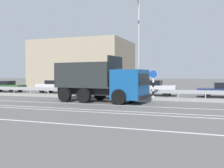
{
  "coord_description": "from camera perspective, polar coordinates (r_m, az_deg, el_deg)",
  "views": [
    {
      "loc": [
        6.54,
        -19.01,
        1.94
      ],
      "look_at": [
        -0.61,
        0.33,
        1.29
      ],
      "focal_mm": 42.0,
      "sensor_mm": 36.0,
      "label": 1
    }
  ],
  "objects": [
    {
      "name": "lane_strip_0",
      "position": [
        17.88,
        -4.82,
        -4.41
      ],
      "size": [
        59.49,
        0.16,
        0.01
      ],
      "primitive_type": "cube",
      "color": "silver",
      "rests_on": "ground_plane"
    },
    {
      "name": "parked_car_4",
      "position": [
        25.85,
        8.8,
        -0.84
      ],
      "size": [
        4.55,
        1.84,
        1.5
      ],
      "rotation": [
        0.0,
        0.0,
        -1.58
      ],
      "color": "silver",
      "rests_on": "ground_plane"
    },
    {
      "name": "parked_car_2",
      "position": [
        30.07,
        -11.94,
        -0.52
      ],
      "size": [
        4.9,
        2.1,
        1.43
      ],
      "rotation": [
        0.0,
        0.0,
        -1.66
      ],
      "color": "silver",
      "rests_on": "ground_plane"
    },
    {
      "name": "lane_strip_2",
      "position": [
        14.9,
        -10.39,
        -5.68
      ],
      "size": [
        59.49,
        0.16,
        0.01
      ],
      "primitive_type": "cube",
      "color": "silver",
      "rests_on": "ground_plane"
    },
    {
      "name": "dump_truck",
      "position": [
        19.04,
        -0.27,
        -0.31
      ],
      "size": [
        7.07,
        3.24,
        3.35
      ],
      "rotation": [
        0.0,
        0.0,
        -1.67
      ],
      "color": "#144C8C",
      "rests_on": "ground_plane"
    },
    {
      "name": "parked_car_3",
      "position": [
        27.28,
        -3.18,
        -0.74
      ],
      "size": [
        3.99,
        1.93,
        1.46
      ],
      "rotation": [
        0.0,
        0.0,
        -1.54
      ],
      "color": "black",
      "rests_on": "ground_plane"
    },
    {
      "name": "median_road_sign",
      "position": [
        21.2,
        8.96,
        -0.02
      ],
      "size": [
        0.71,
        0.16,
        2.43
      ],
      "color": "white",
      "rests_on": "ground_plane"
    },
    {
      "name": "parked_car_1",
      "position": [
        33.94,
        -22.16,
        -0.44
      ],
      "size": [
        4.69,
        2.12,
        1.34
      ],
      "rotation": [
        0.0,
        0.0,
        -1.49
      ],
      "color": "#335B33",
      "rests_on": "ground_plane"
    },
    {
      "name": "parked_car_5",
      "position": [
        25.46,
        23.26,
        -1.17
      ],
      "size": [
        4.65,
        2.09,
        1.35
      ],
      "rotation": [
        0.0,
        0.0,
        1.61
      ],
      "color": "navy",
      "rests_on": "ground_plane"
    },
    {
      "name": "median_island",
      "position": [
        21.86,
        2.82,
        -3.05
      ],
      "size": [
        32.72,
        1.1,
        0.18
      ],
      "primitive_type": "cube",
      "color": "gray",
      "rests_on": "ground_plane"
    },
    {
      "name": "lane_strip_1",
      "position": [
        15.63,
        -8.81,
        -5.32
      ],
      "size": [
        59.49,
        0.16,
        0.01
      ],
      "primitive_type": "cube",
      "color": "silver",
      "rests_on": "ground_plane"
    },
    {
      "name": "background_building_0",
      "position": [
        44.38,
        -6.27,
        4.21
      ],
      "size": [
        15.07,
        10.77,
        7.62
      ],
      "primitive_type": "cube",
      "color": "tan",
      "rests_on": "ground_plane"
    },
    {
      "name": "median_guardrail",
      "position": [
        23.11,
        3.83,
        -1.59
      ],
      "size": [
        59.49,
        0.09,
        0.78
      ],
      "color": "#9EA0A5",
      "rests_on": "ground_plane"
    },
    {
      "name": "lane_strip_3",
      "position": [
        12.01,
        -19.17,
        -7.56
      ],
      "size": [
        59.49,
        0.16,
        0.01
      ],
      "primitive_type": "cube",
      "color": "silver",
      "rests_on": "ground_plane"
    },
    {
      "name": "street_lamp_1",
      "position": [
        21.5,
        5.73,
        8.71
      ],
      "size": [
        0.71,
        2.06,
        8.14
      ],
      "color": "#ADADB2",
      "rests_on": "ground_plane"
    },
    {
      "name": "ground_plane",
      "position": [
        20.19,
        1.31,
        -3.7
      ],
      "size": [
        320.0,
        320.0,
        0.0
      ],
      "primitive_type": "plane",
      "color": "#605E5B"
    }
  ]
}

